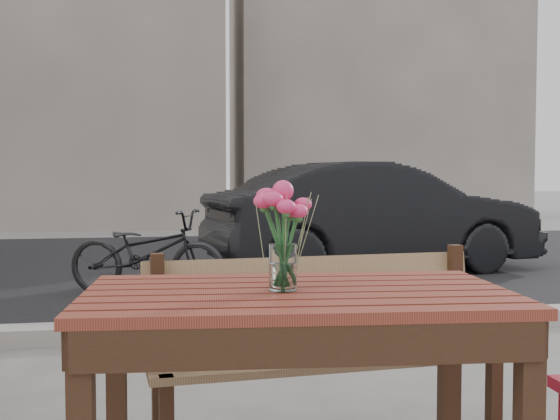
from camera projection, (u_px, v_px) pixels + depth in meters
The scene contains 7 objects.
street at pixel (202, 286), 7.01m from camera, with size 30.00×8.12×0.12m.
backdrop_buildings at pixel (181, 66), 16.02m from camera, with size 15.50×4.00×8.00m.
main_table at pixel (297, 332), 2.16m from camera, with size 1.36×0.86×0.80m.
main_bench at pixel (320, 331), 2.82m from camera, with size 1.43×0.53×0.87m.
main_vase at pixel (283, 222), 2.13m from camera, with size 0.18×0.18×0.34m.
parked_car at pixel (373, 217), 8.24m from camera, with size 1.36×3.90×1.28m, color black.
bicycle at pixel (147, 253), 6.59m from camera, with size 0.55×1.57×0.82m, color black.
Camera 1 is at (-0.47, -1.92, 1.16)m, focal length 45.00 mm.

